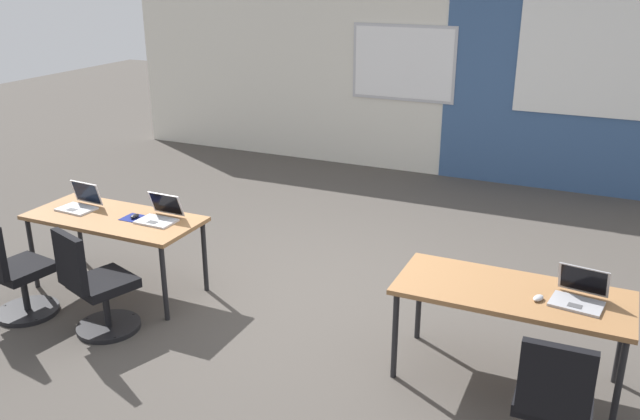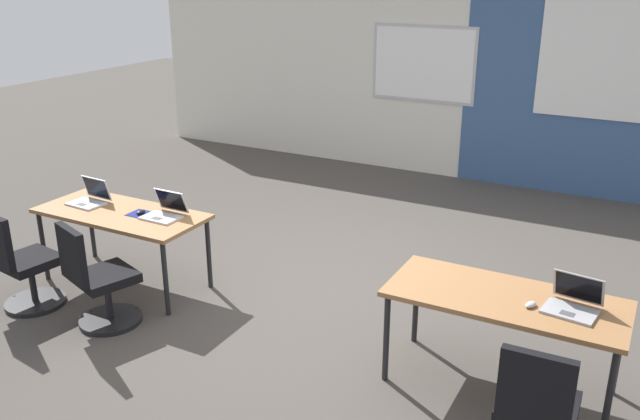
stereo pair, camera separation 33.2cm
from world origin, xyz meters
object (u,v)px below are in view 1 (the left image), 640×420
at_px(desk_near_right, 512,298).
at_px(laptop_near_left_end, 80,203).
at_px(desk_near_left, 114,223).
at_px(mouse_near_right_end, 538,298).
at_px(laptop_near_right_end, 579,295).
at_px(chair_near_right_end, 552,411).
at_px(chair_near_left_end, 14,277).
at_px(chair_near_left_inner, 96,291).
at_px(laptop_near_left_inner, 160,215).
at_px(mouse_near_left_inner, 135,216).

height_order(desk_near_right, laptop_near_left_end, laptop_near_left_end).
xyz_separation_m(desk_near_left, desk_near_right, (3.50, 0.00, 0.00)).
relative_size(desk_near_left, mouse_near_right_end, 14.10).
xyz_separation_m(desk_near_left, laptop_near_right_end, (3.93, 0.02, 0.11)).
bearing_deg(chair_near_right_end, mouse_near_right_end, -75.17).
bearing_deg(chair_near_left_end, laptop_near_left_end, -82.53).
bearing_deg(mouse_near_right_end, laptop_near_left_end, 178.48).
relative_size(desk_near_left, chair_near_right_end, 1.74).
xyz_separation_m(desk_near_right, chair_near_right_end, (0.39, -0.78, -0.28)).
bearing_deg(mouse_near_right_end, desk_near_left, 178.90).
height_order(laptop_near_right_end, chair_near_right_end, laptop_near_right_end).
xyz_separation_m(desk_near_left, laptop_near_left_end, (-0.42, 0.04, 0.11)).
bearing_deg(chair_near_left_inner, laptop_near_right_end, -149.71).
distance_m(desk_near_right, chair_near_left_inner, 3.22).
relative_size(desk_near_left, chair_near_left_end, 1.74).
bearing_deg(mouse_near_right_end, chair_near_left_inner, -169.38).
bearing_deg(desk_near_left, mouse_near_right_end, -1.10).
bearing_deg(chair_near_left_end, desk_near_right, -160.22).
height_order(desk_near_right, mouse_near_right_end, mouse_near_right_end).
relative_size(desk_near_right, laptop_near_left_inner, 4.78).
bearing_deg(desk_near_right, mouse_near_right_end, -21.52).
relative_size(laptop_near_left_end, chair_near_left_end, 0.38).
distance_m(desk_near_left, mouse_near_left_inner, 0.23).
xyz_separation_m(mouse_near_right_end, laptop_near_left_end, (-4.10, 0.11, 0.03)).
distance_m(mouse_near_right_end, chair_near_right_end, 0.83).
relative_size(chair_near_right_end, laptop_near_left_end, 2.65).
height_order(laptop_near_left_inner, chair_near_left_end, laptop_near_left_inner).
height_order(desk_near_right, chair_near_left_end, chair_near_left_end).
bearing_deg(laptop_near_left_end, chair_near_left_end, -87.70).
xyz_separation_m(desk_near_right, laptop_near_right_end, (0.43, 0.02, 0.11)).
xyz_separation_m(desk_near_right, chair_near_left_inner, (-3.13, -0.69, -0.28)).
relative_size(mouse_near_left_inner, chair_near_left_inner, 0.11).
distance_m(laptop_near_left_inner, chair_near_left_end, 1.30).
xyz_separation_m(mouse_near_right_end, mouse_near_left_inner, (-3.47, 0.11, 0.00)).
relative_size(desk_near_left, chair_near_left_inner, 1.74).
relative_size(laptop_near_right_end, mouse_near_right_end, 3.23).
height_order(laptop_near_right_end, mouse_near_left_inner, laptop_near_right_end).
bearing_deg(chair_near_left_inner, chair_near_right_end, -162.42).
distance_m(desk_near_right, mouse_near_left_inner, 3.29).
height_order(laptop_near_left_inner, laptop_near_left_end, laptop_near_left_end).
distance_m(desk_near_left, chair_near_right_end, 3.98).
relative_size(mouse_near_right_end, chair_near_left_inner, 0.12).
height_order(chair_near_right_end, laptop_near_left_inner, laptop_near_left_inner).
xyz_separation_m(desk_near_right, laptop_near_left_inner, (-3.06, 0.09, 0.11)).
xyz_separation_m(laptop_near_right_end, mouse_near_right_end, (-0.25, -0.09, -0.03)).
distance_m(mouse_near_left_inner, laptop_near_left_end, 0.63).
relative_size(laptop_near_left_inner, chair_near_left_end, 0.36).
xyz_separation_m(chair_near_left_inner, chair_near_left_end, (-0.80, -0.09, 0.00)).
relative_size(chair_near_left_inner, chair_near_left_end, 1.00).
relative_size(chair_near_right_end, mouse_near_left_inner, 9.19).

